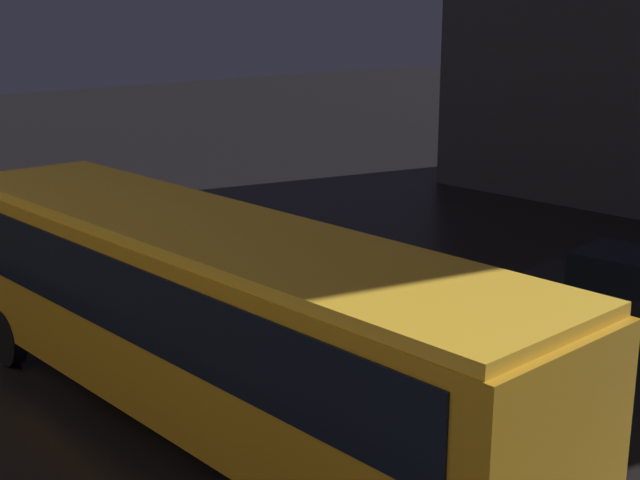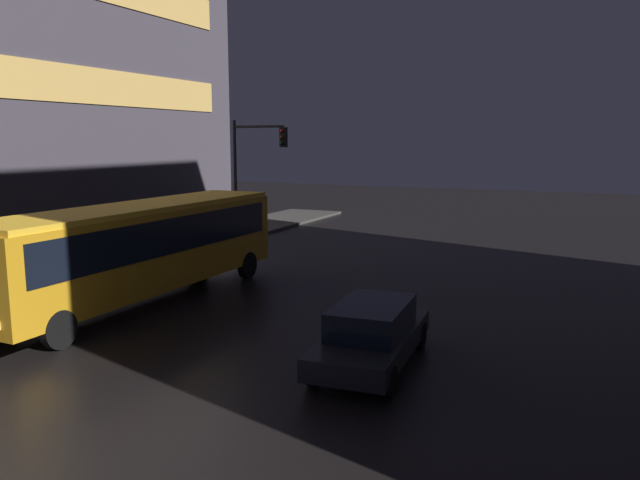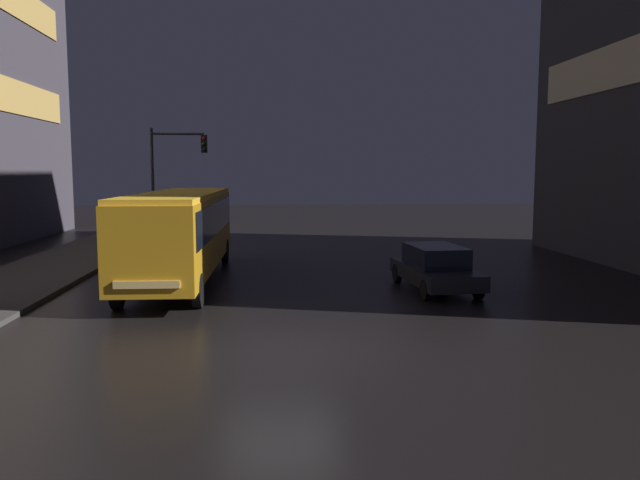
# 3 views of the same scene
# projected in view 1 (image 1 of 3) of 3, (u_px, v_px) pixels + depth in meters

# --- Properties ---
(bus_near) EXTENTS (2.63, 11.80, 3.17)m
(bus_near) POSITION_uv_depth(u_px,v_px,m) (209.00, 305.00, 12.69)
(bus_near) COLOR orange
(bus_near) RESTS_ON ground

